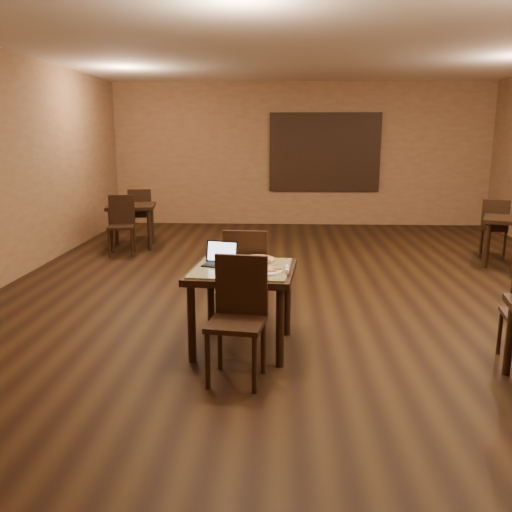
{
  "coord_description": "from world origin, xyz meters",
  "views": [
    {
      "loc": [
        -0.41,
        -6.76,
        1.93
      ],
      "look_at": [
        -0.64,
        -1.98,
        0.85
      ],
      "focal_mm": 38.0,
      "sensor_mm": 36.0,
      "label": 1
    }
  ],
  "objects_px": {
    "other_table_a_chair_far": "(495,225)",
    "pizza_pan": "(257,261)",
    "chair_main_near": "(239,311)",
    "chair_main_far": "(246,271)",
    "other_table_a": "(512,226)",
    "other_table_b": "(131,212)",
    "tiled_table": "(242,278)",
    "other_table_b_chair_far": "(141,212)",
    "laptop": "(221,259)",
    "other_table_b_chair_near": "(122,221)"
  },
  "relations": [
    {
      "from": "other_table_a_chair_far",
      "to": "pizza_pan",
      "type": "bearing_deg",
      "value": 67.74
    },
    {
      "from": "chair_main_near",
      "to": "other_table_b_chair_near",
      "type": "distance_m",
      "value": 5.07
    },
    {
      "from": "tiled_table",
      "to": "chair_main_near",
      "type": "distance_m",
      "value": 0.62
    },
    {
      "from": "other_table_b_chair_far",
      "to": "other_table_a_chair_far",
      "type": "bearing_deg",
      "value": 159.93
    },
    {
      "from": "tiled_table",
      "to": "other_table_a",
      "type": "relative_size",
      "value": 1.0
    },
    {
      "from": "chair_main_near",
      "to": "other_table_b_chair_far",
      "type": "relative_size",
      "value": 1.03
    },
    {
      "from": "other_table_b",
      "to": "tiled_table",
      "type": "bearing_deg",
      "value": -72.81
    },
    {
      "from": "tiled_table",
      "to": "chair_main_near",
      "type": "height_order",
      "value": "chair_main_near"
    },
    {
      "from": "chair_main_far",
      "to": "other_table_a",
      "type": "distance_m",
      "value": 4.66
    },
    {
      "from": "laptop",
      "to": "pizza_pan",
      "type": "bearing_deg",
      "value": 39.97
    },
    {
      "from": "laptop",
      "to": "pizza_pan",
      "type": "height_order",
      "value": "laptop"
    },
    {
      "from": "other_table_b",
      "to": "pizza_pan",
      "type": "bearing_deg",
      "value": -70.27
    },
    {
      "from": "other_table_a",
      "to": "other_table_b_chair_far",
      "type": "distance_m",
      "value": 6.22
    },
    {
      "from": "pizza_pan",
      "to": "chair_main_far",
      "type": "bearing_deg",
      "value": 108.48
    },
    {
      "from": "pizza_pan",
      "to": "other_table_a_chair_far",
      "type": "xyz_separation_m",
      "value": [
        3.61,
        3.68,
        -0.24
      ]
    },
    {
      "from": "chair_main_far",
      "to": "pizza_pan",
      "type": "xyz_separation_m",
      "value": [
        0.12,
        -0.37,
        0.2
      ]
    },
    {
      "from": "other_table_b",
      "to": "other_table_b_chair_far",
      "type": "xyz_separation_m",
      "value": [
        0.01,
        0.56,
        -0.07
      ]
    },
    {
      "from": "chair_main_near",
      "to": "laptop",
      "type": "distance_m",
      "value": 0.79
    },
    {
      "from": "tiled_table",
      "to": "other_table_b_chair_far",
      "type": "relative_size",
      "value": 1.04
    },
    {
      "from": "chair_main_near",
      "to": "other_table_b_chair_near",
      "type": "xyz_separation_m",
      "value": [
        -2.27,
        4.54,
        -0.02
      ]
    },
    {
      "from": "chair_main_far",
      "to": "other_table_b",
      "type": "distance_m",
      "value": 4.47
    },
    {
      "from": "chair_main_near",
      "to": "pizza_pan",
      "type": "distance_m",
      "value": 0.89
    },
    {
      "from": "chair_main_near",
      "to": "other_table_b_chair_far",
      "type": "distance_m",
      "value": 6.08
    },
    {
      "from": "other_table_a_chair_far",
      "to": "other_table_b",
      "type": "distance_m",
      "value": 6.0
    },
    {
      "from": "other_table_a_chair_far",
      "to": "other_table_b",
      "type": "height_order",
      "value": "other_table_a_chair_far"
    },
    {
      "from": "chair_main_far",
      "to": "laptop",
      "type": "height_order",
      "value": "chair_main_far"
    },
    {
      "from": "other_table_a_chair_far",
      "to": "chair_main_near",
      "type": "bearing_deg",
      "value": 72.84
    },
    {
      "from": "tiled_table",
      "to": "laptop",
      "type": "relative_size",
      "value": 2.87
    },
    {
      "from": "pizza_pan",
      "to": "other_table_b_chair_far",
      "type": "height_order",
      "value": "other_table_b_chair_far"
    },
    {
      "from": "tiled_table",
      "to": "laptop",
      "type": "height_order",
      "value": "laptop"
    },
    {
      "from": "laptop",
      "to": "other_table_a",
      "type": "bearing_deg",
      "value": 55.63
    },
    {
      "from": "other_table_b",
      "to": "other_table_b_chair_near",
      "type": "distance_m",
      "value": 0.56
    },
    {
      "from": "pizza_pan",
      "to": "other_table_b_chair_far",
      "type": "distance_m",
      "value": 5.35
    },
    {
      "from": "pizza_pan",
      "to": "other_table_b_chair_near",
      "type": "distance_m",
      "value": 4.39
    },
    {
      "from": "laptop",
      "to": "other_table_a",
      "type": "relative_size",
      "value": 0.35
    },
    {
      "from": "tiled_table",
      "to": "other_table_b_chair_far",
      "type": "bearing_deg",
      "value": 119.05
    },
    {
      "from": "pizza_pan",
      "to": "other_table_a",
      "type": "bearing_deg",
      "value": 40.7
    },
    {
      "from": "pizza_pan",
      "to": "other_table_b_chair_far",
      "type": "bearing_deg",
      "value": 116.08
    },
    {
      "from": "other_table_b",
      "to": "other_table_a",
      "type": "bearing_deg",
      "value": -19.91
    },
    {
      "from": "other_table_a",
      "to": "other_table_b",
      "type": "bearing_deg",
      "value": -168.34
    },
    {
      "from": "other_table_b_chair_far",
      "to": "other_table_b",
      "type": "bearing_deg",
      "value": 79.19
    },
    {
      "from": "chair_main_near",
      "to": "other_table_b_chair_near",
      "type": "bearing_deg",
      "value": 125.07
    },
    {
      "from": "pizza_pan",
      "to": "other_table_a",
      "type": "distance_m",
      "value": 4.8
    },
    {
      "from": "chair_main_far",
      "to": "laptop",
      "type": "relative_size",
      "value": 2.89
    },
    {
      "from": "chair_main_near",
      "to": "other_table_a_chair_far",
      "type": "distance_m",
      "value": 5.86
    },
    {
      "from": "chair_main_far",
      "to": "laptop",
      "type": "xyz_separation_m",
      "value": [
        -0.2,
        -0.51,
        0.25
      ]
    },
    {
      "from": "pizza_pan",
      "to": "other_table_a_chair_far",
      "type": "distance_m",
      "value": 5.16
    },
    {
      "from": "laptop",
      "to": "other_table_a",
      "type": "height_order",
      "value": "laptop"
    },
    {
      "from": "tiled_table",
      "to": "pizza_pan",
      "type": "distance_m",
      "value": 0.29
    },
    {
      "from": "pizza_pan",
      "to": "other_table_b",
      "type": "distance_m",
      "value": 4.86
    }
  ]
}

